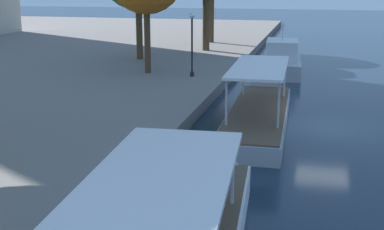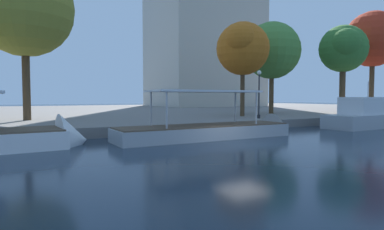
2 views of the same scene
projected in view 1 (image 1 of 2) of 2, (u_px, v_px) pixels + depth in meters
The scene contains 4 objects.
ground_plane at pixel (325, 128), 24.01m from camera, with size 220.00×220.00×0.00m, color #192838.
tour_boat_1 at pixel (260, 114), 25.18m from camera, with size 12.44×2.99×3.99m.
motor_yacht_2 at pixel (282, 61), 39.39m from camera, with size 9.82×3.30×4.75m.
lamp_post at pixel (192, 39), 32.69m from camera, with size 0.37×0.37×4.16m.
Camera 1 is at (-23.91, 0.72, 6.73)m, focal length 47.01 mm.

